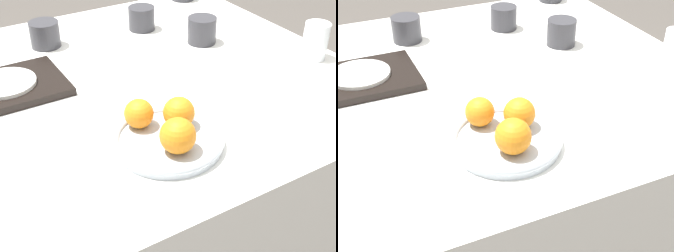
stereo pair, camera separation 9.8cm
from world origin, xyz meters
TOP-DOWN VIEW (x-y plane):
  - table at (0.00, 0.00)m, footprint 1.15×1.08m
  - fruit_platter at (-0.09, -0.31)m, footprint 0.24×0.24m
  - orange_0 at (-0.10, -0.36)m, footprint 0.08×0.08m
  - orange_1 at (-0.12, -0.24)m, footprint 0.07×0.07m
  - orange_2 at (-0.05, -0.29)m, footprint 0.07×0.07m
  - water_glass at (0.49, -0.16)m, footprint 0.07×0.07m
  - serving_tray at (-0.33, 0.10)m, footprint 0.30×0.22m
  - side_plate at (-0.33, 0.10)m, footprint 0.16×0.16m
  - cup_0 at (-0.15, 0.32)m, footprint 0.09×0.09m
  - cup_1 at (0.17, 0.29)m, footprint 0.09×0.09m
  - cup_3 at (0.28, 0.10)m, footprint 0.09×0.09m

SIDE VIEW (x-z plane):
  - table at x=0.00m, z-range 0.00..0.78m
  - serving_tray at x=-0.33m, z-range 0.78..0.80m
  - fruit_platter at x=-0.09m, z-range 0.78..0.81m
  - side_plate at x=-0.33m, z-range 0.80..0.81m
  - cup_1 at x=0.17m, z-range 0.78..0.85m
  - cup_0 at x=-0.15m, z-range 0.78..0.86m
  - cup_3 at x=0.28m, z-range 0.78..0.86m
  - orange_1 at x=-0.12m, z-range 0.80..0.86m
  - water_glass at x=0.49m, z-range 0.78..0.88m
  - orange_2 at x=-0.05m, z-range 0.80..0.87m
  - orange_0 at x=-0.10m, z-range 0.80..0.87m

